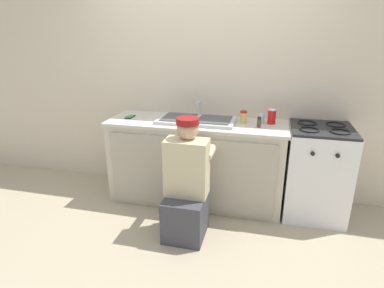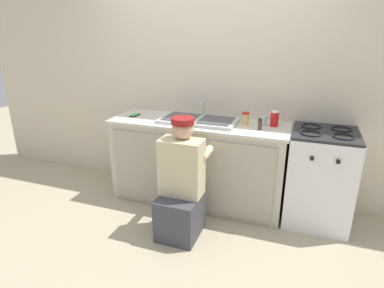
{
  "view_description": "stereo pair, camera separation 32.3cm",
  "coord_description": "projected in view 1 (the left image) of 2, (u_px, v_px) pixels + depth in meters",
  "views": [
    {
      "loc": [
        0.72,
        -2.85,
        1.81
      ],
      "look_at": [
        0.0,
        0.1,
        0.72
      ],
      "focal_mm": 30.0,
      "sensor_mm": 36.0,
      "label": 1
    },
    {
      "loc": [
        1.03,
        -2.76,
        1.81
      ],
      "look_at": [
        0.0,
        0.1,
        0.72
      ],
      "focal_mm": 30.0,
      "sensor_mm": 36.0,
      "label": 2
    }
  ],
  "objects": [
    {
      "name": "soda_cup_red",
      "position": [
        272.0,
        117.0,
        3.25
      ],
      "size": [
        0.08,
        0.08,
        0.15
      ],
      "color": "red",
      "rests_on": "countertop"
    },
    {
      "name": "water_glass",
      "position": [
        261.0,
        118.0,
        3.27
      ],
      "size": [
        0.06,
        0.06,
        0.1
      ],
      "color": "#ADC6CC",
      "rests_on": "countertop"
    },
    {
      "name": "condiment_jar",
      "position": [
        243.0,
        117.0,
        3.27
      ],
      "size": [
        0.07,
        0.07,
        0.13
      ],
      "color": "#DBB760",
      "rests_on": "countertop"
    },
    {
      "name": "sink_double_basin",
      "position": [
        197.0,
        120.0,
        3.35
      ],
      "size": [
        0.8,
        0.44,
        0.19
      ],
      "color": "silver",
      "rests_on": "countertop"
    },
    {
      "name": "cell_phone",
      "position": [
        130.0,
        117.0,
        3.51
      ],
      "size": [
        0.07,
        0.14,
        0.01
      ],
      "color": "black",
      "rests_on": "countertop"
    },
    {
      "name": "countertop",
      "position": [
        197.0,
        123.0,
        3.36
      ],
      "size": [
        1.88,
        0.62,
        0.03
      ],
      "primitive_type": "cube",
      "color": "beige",
      "rests_on": "counter_cabinet"
    },
    {
      "name": "stove_range",
      "position": [
        316.0,
        172.0,
        3.22
      ],
      "size": [
        0.59,
        0.62,
        0.94
      ],
      "color": "white",
      "rests_on": "ground_plane"
    },
    {
      "name": "plumber_person",
      "position": [
        186.0,
        189.0,
        2.88
      ],
      "size": [
        0.42,
        0.61,
        1.1
      ],
      "color": "#3F3F47",
      "rests_on": "ground_plane"
    },
    {
      "name": "back_wall",
      "position": [
        204.0,
        83.0,
        3.55
      ],
      "size": [
        6.0,
        0.1,
        2.5
      ],
      "primitive_type": "cube",
      "color": "beige",
      "rests_on": "ground_plane"
    },
    {
      "name": "ground_plane",
      "position": [
        190.0,
        212.0,
        3.38
      ],
      "size": [
        12.0,
        12.0,
        0.0
      ],
      "primitive_type": "plane",
      "color": "tan"
    },
    {
      "name": "counter_cabinet",
      "position": [
        196.0,
        163.0,
        3.5
      ],
      "size": [
        1.84,
        0.62,
        0.87
      ],
      "color": "beige",
      "rests_on": "ground_plane"
    },
    {
      "name": "spice_bottle_pepper",
      "position": [
        259.0,
        122.0,
        3.14
      ],
      "size": [
        0.04,
        0.04,
        0.1
      ],
      "color": "#513823",
      "rests_on": "countertop"
    }
  ]
}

